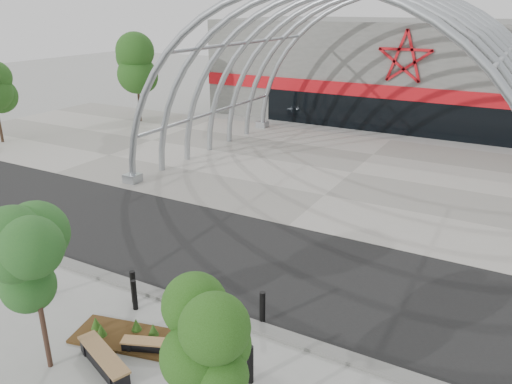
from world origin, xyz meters
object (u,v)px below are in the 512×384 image
object	(u,v)px
street_tree_0	(33,267)
bollard_2	(134,295)
bench_1	(153,347)
street_tree_1	(201,348)
bench_0	(104,361)

from	to	relation	value
street_tree_0	bollard_2	size ratio (longest dim) A/B	4.08
street_tree_0	bollard_2	bearing A→B (deg)	86.87
street_tree_0	bench_1	world-z (taller)	street_tree_0
bench_1	street_tree_1	bearing A→B (deg)	-32.27
bench_1	street_tree_0	bearing A→B (deg)	-138.77
bench_0	street_tree_0	bearing A→B (deg)	-153.67
bench_1	bollard_2	bearing A→B (deg)	143.97
street_tree_1	bench_1	xyz separation A→B (m)	(-3.15, 1.99, -2.51)
bench_0	bench_1	distance (m)	1.37
street_tree_0	bench_0	bearing A→B (deg)	26.33
street_tree_1	bollard_2	bearing A→B (deg)	146.27
bench_0	bollard_2	distance (m)	2.81
street_tree_0	bench_0	distance (m)	3.19
street_tree_0	bench_1	xyz separation A→B (m)	(2.08, 1.82, -2.87)
street_tree_1	bollard_2	world-z (taller)	street_tree_1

